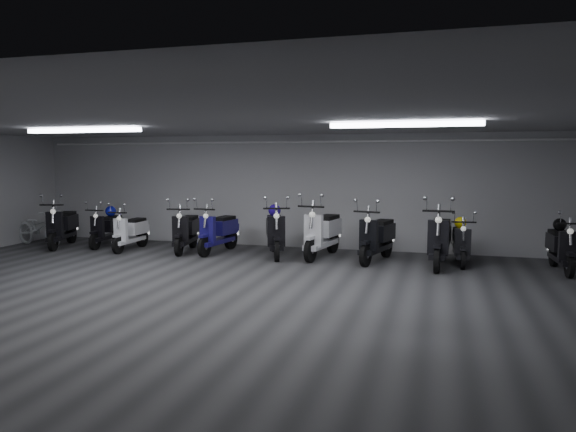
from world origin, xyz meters
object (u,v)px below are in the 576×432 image
(scooter_5, at_px, (275,225))
(helmet_3, at_px, (111,211))
(helmet_0, at_px, (275,210))
(scooter_2, at_px, (130,226))
(scooter_6, at_px, (322,225))
(scooter_4, at_px, (218,225))
(helmet_1, at_px, (560,225))
(helmet_2, at_px, (461,223))
(scooter_3, at_px, (186,224))
(scooter_1, at_px, (106,223))
(scooter_9, at_px, (461,237))
(bicycle, at_px, (39,224))
(scooter_7, at_px, (377,229))
(scooter_0, at_px, (62,220))
(scooter_8, at_px, (440,231))
(scooter_10, at_px, (562,240))

(scooter_5, relative_size, helmet_3, 7.13)
(scooter_5, bearing_deg, helmet_0, 90.00)
(scooter_2, height_order, scooter_5, scooter_5)
(scooter_5, bearing_deg, scooter_2, 162.54)
(scooter_2, bearing_deg, helmet_0, 6.13)
(scooter_2, xyz_separation_m, scooter_6, (4.67, 0.33, 0.14))
(scooter_4, bearing_deg, helmet_1, 8.10)
(helmet_2, bearing_deg, helmet_3, 179.89)
(helmet_1, bearing_deg, helmet_3, 178.69)
(scooter_3, relative_size, helmet_3, 6.66)
(scooter_1, distance_m, scooter_6, 5.57)
(helmet_1, height_order, helmet_3, helmet_1)
(scooter_2, xyz_separation_m, helmet_3, (-0.91, 0.56, 0.28))
(scooter_2, distance_m, scooter_3, 1.41)
(scooter_2, xyz_separation_m, scooter_5, (3.62, 0.18, 0.11))
(scooter_3, xyz_separation_m, helmet_0, (2.12, 0.27, 0.36))
(scooter_9, relative_size, bicycle, 0.92)
(helmet_2, bearing_deg, helmet_0, -178.43)
(scooter_3, distance_m, scooter_6, 3.27)
(scooter_9, height_order, helmet_3, scooter_9)
(scooter_7, relative_size, bicycle, 1.09)
(scooter_0, xyz_separation_m, scooter_8, (9.11, 0.02, 0.06))
(scooter_1, height_order, scooter_4, scooter_4)
(scooter_4, xyz_separation_m, scooter_8, (5.01, -0.28, 0.08))
(scooter_5, xyz_separation_m, scooter_6, (1.05, 0.15, 0.03))
(bicycle, bearing_deg, scooter_7, -72.33)
(scooter_1, bearing_deg, scooter_0, -163.12)
(helmet_1, bearing_deg, scooter_1, 179.92)
(scooter_10, height_order, helmet_3, scooter_10)
(scooter_4, height_order, scooter_10, scooter_4)
(scooter_6, relative_size, helmet_3, 7.43)
(scooter_5, height_order, scooter_10, scooter_5)
(bicycle, height_order, scooter_10, scooter_10)
(scooter_8, bearing_deg, scooter_4, -179.50)
(scooter_7, relative_size, scooter_9, 1.19)
(helmet_2, bearing_deg, bicycle, -176.73)
(scooter_4, bearing_deg, scooter_3, -166.19)
(scooter_0, relative_size, scooter_9, 1.17)
(scooter_8, xyz_separation_m, helmet_3, (-8.11, 0.59, 0.13))
(scooter_1, height_order, scooter_3, scooter_3)
(scooter_1, height_order, helmet_3, scooter_1)
(scooter_3, xyz_separation_m, helmet_1, (8.07, 0.16, 0.24))
(scooter_0, relative_size, scooter_6, 0.93)
(scooter_0, distance_m, scooter_3, 3.31)
(scooter_3, bearing_deg, scooter_8, -12.68)
(scooter_5, distance_m, bicycle, 6.23)
(scooter_9, height_order, helmet_2, scooter_9)
(scooter_0, distance_m, scooter_1, 1.09)
(scooter_1, distance_m, helmet_2, 8.51)
(helmet_3, bearing_deg, scooter_9, -1.59)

